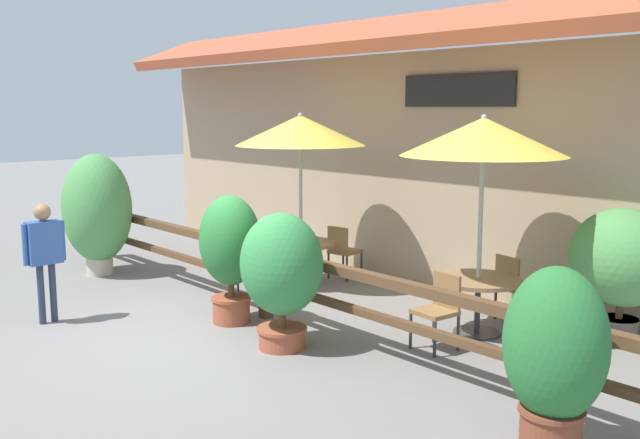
{
  "coord_description": "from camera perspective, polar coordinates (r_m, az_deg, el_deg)",
  "views": [
    {
      "loc": [
        7.32,
        -4.43,
        2.76
      ],
      "look_at": [
        0.6,
        1.48,
        1.34
      ],
      "focal_mm": 40.0,
      "sensor_mm": 36.0,
      "label": 1
    }
  ],
  "objects": [
    {
      "name": "ground_plane",
      "position": [
        8.99,
        -9.76,
        -9.02
      ],
      "size": [
        60.0,
        60.0,
        0.0
      ],
      "primitive_type": "plane",
      "color": "slate"
    },
    {
      "name": "building_facade",
      "position": [
        11.26,
        8.1,
        5.88
      ],
      "size": [
        14.28,
        1.49,
        4.23
      ],
      "color": "tan",
      "rests_on": "ground"
    },
    {
      "name": "patio_railing",
      "position": [
        9.37,
        -4.39,
        -3.75
      ],
      "size": [
        10.4,
        0.14,
        0.95
      ],
      "color": "brown",
      "rests_on": "ground"
    },
    {
      "name": "patio_umbrella_near",
      "position": [
        10.8,
        -1.58,
        7.12
      ],
      "size": [
        1.98,
        1.98,
        2.67
      ],
      "color": "#B7B2A8",
      "rests_on": "ground"
    },
    {
      "name": "dining_table_near",
      "position": [
        11.02,
        -1.54,
        -2.5
      ],
      "size": [
        1.04,
        1.04,
        0.7
      ],
      "color": "olive",
      "rests_on": "ground"
    },
    {
      "name": "chair_near_streetside",
      "position": [
        10.54,
        -4.89,
        -3.46
      ],
      "size": [
        0.47,
        0.47,
        0.87
      ],
      "rotation": [
        0.0,
        0.0,
        0.13
      ],
      "color": "olive",
      "rests_on": "ground"
    },
    {
      "name": "chair_near_wallside",
      "position": [
        11.5,
        1.81,
        -2.38
      ],
      "size": [
        0.48,
        0.48,
        0.87
      ],
      "rotation": [
        0.0,
        0.0,
        3.28
      ],
      "color": "olive",
      "rests_on": "ground"
    },
    {
      "name": "patio_umbrella_middle",
      "position": [
        8.66,
        12.95,
        6.44
      ],
      "size": [
        1.98,
        1.98,
        2.67
      ],
      "color": "#B7B2A8",
      "rests_on": "ground"
    },
    {
      "name": "dining_table_middle",
      "position": [
        8.93,
        12.53,
        -5.46
      ],
      "size": [
        1.04,
        1.04,
        0.7
      ],
      "color": "olive",
      "rests_on": "ground"
    },
    {
      "name": "chair_middle_streetside",
      "position": [
        8.32,
        9.49,
        -6.93
      ],
      "size": [
        0.45,
        0.45,
        0.87
      ],
      "rotation": [
        0.0,
        0.0,
        -0.07
      ],
      "color": "olive",
      "rests_on": "ground"
    },
    {
      "name": "chair_middle_wallside",
      "position": [
        9.58,
        15.24,
        -5.01
      ],
      "size": [
        0.5,
        0.5,
        0.87
      ],
      "rotation": [
        0.0,
        0.0,
        2.94
      ],
      "color": "olive",
      "rests_on": "ground"
    },
    {
      "name": "potted_plant_broad_leaf",
      "position": [
        12.29,
        -17.41,
        0.75
      ],
      "size": [
        1.23,
        1.1,
        2.01
      ],
      "color": "#B7AD99",
      "rests_on": "ground"
    },
    {
      "name": "potted_plant_small_flowering",
      "position": [
        9.15,
        -7.2,
        -2.26
      ],
      "size": [
        0.85,
        0.76,
        1.66
      ],
      "color": "#9E4C33",
      "rests_on": "ground"
    },
    {
      "name": "potted_plant_entrance_palm",
      "position": [
        8.14,
        -3.1,
        -4.01
      ],
      "size": [
        1.01,
        0.91,
        1.58
      ],
      "color": "#9E4C33",
      "rests_on": "ground"
    },
    {
      "name": "potted_plant_tall_tropical",
      "position": [
        5.96,
        18.27,
        -10.21
      ],
      "size": [
        0.84,
        0.75,
        1.55
      ],
      "color": "brown",
      "rests_on": "ground"
    },
    {
      "name": "potted_plant_corner_fern",
      "position": [
        8.99,
        23.05,
        -3.03
      ],
      "size": [
        1.25,
        1.12,
        1.61
      ],
      "color": "#564C47",
      "rests_on": "ground"
    },
    {
      "name": "pedestrian",
      "position": [
        9.73,
        -21.19,
        -2.06
      ],
      "size": [
        0.21,
        0.55,
        1.55
      ],
      "rotation": [
        0.0,
        0.0,
        1.6
      ],
      "color": "#2D334C",
      "rests_on": "ground"
    }
  ]
}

